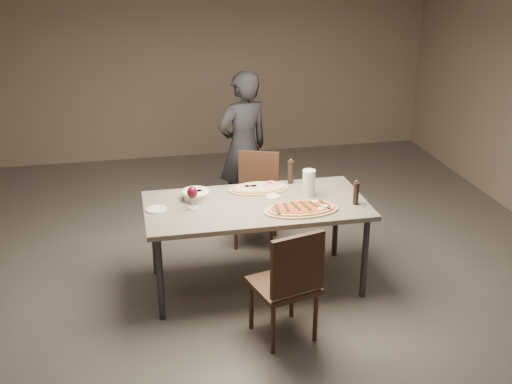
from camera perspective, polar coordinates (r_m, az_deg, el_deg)
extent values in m
plane|color=#5B554F|center=(5.54, 0.00, -8.16)|extent=(7.00, 7.00, 0.00)
plane|color=gray|center=(8.35, -5.02, 12.51)|extent=(6.00, 0.00, 6.00)
cube|color=gray|center=(5.21, 0.00, -1.22)|extent=(1.80, 0.90, 0.04)
cylinder|color=#333335|center=(4.96, -8.51, -7.64)|extent=(0.05, 0.05, 0.71)
cylinder|color=#333335|center=(5.27, 9.64, -5.79)|extent=(0.05, 0.05, 0.71)
cylinder|color=#333335|center=(5.61, -9.03, -3.92)|extent=(0.05, 0.05, 0.71)
cylinder|color=#333335|center=(5.89, 7.10, -2.50)|extent=(0.05, 0.05, 0.71)
ellipsoid|color=white|center=(5.09, 6.16, -1.20)|extent=(0.05, 0.05, 0.01)
ellipsoid|color=white|center=(5.03, 5.77, -1.45)|extent=(0.05, 0.05, 0.01)
ellipsoid|color=white|center=(5.17, 5.24, -0.80)|extent=(0.05, 0.05, 0.01)
ellipsoid|color=white|center=(5.04, 5.73, -1.44)|extent=(0.05, 0.05, 0.01)
cube|color=#202F14|center=(5.01, 1.91, -1.53)|extent=(0.04, 0.17, 0.01)
cube|color=#202F14|center=(5.04, 2.71, -1.35)|extent=(0.03, 0.17, 0.01)
cube|color=#202F14|center=(5.07, 3.55, -1.24)|extent=(0.05, 0.18, 0.01)
cube|color=#202F14|center=(5.08, 4.43, -1.22)|extent=(0.05, 0.18, 0.01)
cube|color=#202F14|center=(5.09, 5.31, -1.20)|extent=(0.07, 0.17, 0.01)
cube|color=#202F14|center=(5.12, 6.12, -1.08)|extent=(0.05, 0.18, 0.01)
cylinder|color=tan|center=(5.45, -0.91, 0.51)|extent=(0.06, 0.06, 0.00)
cylinder|color=tan|center=(5.49, 1.73, 0.69)|extent=(0.06, 0.06, 0.00)
cylinder|color=tan|center=(5.46, -0.24, 0.57)|extent=(0.06, 0.06, 0.00)
cylinder|color=tan|center=(5.55, 1.39, 0.91)|extent=(0.06, 0.06, 0.00)
cylinder|color=tan|center=(5.45, -0.67, 0.53)|extent=(0.06, 0.06, 0.00)
cylinder|color=tan|center=(5.47, 0.88, 0.61)|extent=(0.06, 0.06, 0.00)
cylinder|color=tan|center=(5.52, 1.07, 0.81)|extent=(0.06, 0.06, 0.00)
cylinder|color=tan|center=(5.45, -0.13, 0.51)|extent=(0.06, 0.06, 0.00)
cylinder|color=beige|center=(5.29, -5.42, -0.27)|extent=(0.19, 0.19, 0.08)
torus|color=beige|center=(5.28, -5.43, 0.00)|extent=(0.23, 0.23, 0.03)
cube|color=#B06E47|center=(5.28, -5.13, -0.09)|extent=(0.07, 0.06, 0.04)
cube|color=#B06E47|center=(5.30, -5.60, -0.03)|extent=(0.08, 0.08, 0.04)
cube|color=#B06E47|center=(5.26, -5.54, -0.22)|extent=(0.06, 0.07, 0.04)
cylinder|color=white|center=(5.32, 1.50, -0.41)|extent=(0.12, 0.12, 0.01)
cylinder|color=#A0A73D|center=(5.31, 1.50, -0.38)|extent=(0.08, 0.08, 0.00)
cylinder|color=black|center=(5.59, 3.10, 1.67)|extent=(0.05, 0.05, 0.18)
cylinder|color=black|center=(5.56, 3.12, 2.66)|extent=(0.06, 0.06, 0.02)
sphere|color=gold|center=(5.55, 3.12, 2.87)|extent=(0.02, 0.02, 0.02)
cylinder|color=black|center=(5.22, 8.87, -0.23)|extent=(0.05, 0.05, 0.17)
cylinder|color=black|center=(5.18, 8.93, 0.73)|extent=(0.05, 0.05, 0.02)
sphere|color=gold|center=(5.17, 8.95, 0.93)|extent=(0.02, 0.02, 0.02)
cylinder|color=silver|center=(5.34, 4.72, 0.82)|extent=(0.11, 0.11, 0.22)
cylinder|color=silver|center=(5.13, -5.63, -1.43)|extent=(0.07, 0.07, 0.01)
cylinder|color=silver|center=(5.11, -5.65, -0.94)|extent=(0.01, 0.01, 0.09)
ellipsoid|color=#4D0B18|center=(5.08, -5.69, -0.04)|extent=(0.08, 0.08, 0.10)
cylinder|color=white|center=(5.14, -8.86, -1.54)|extent=(0.16, 0.16, 0.01)
cube|color=#3C2519|center=(4.70, 2.44, -8.29)|extent=(0.52, 0.52, 0.04)
cylinder|color=#3C2519|center=(4.62, 1.52, -12.11)|extent=(0.03, 0.03, 0.40)
cylinder|color=#3C2519|center=(4.77, 5.31, -11.00)|extent=(0.03, 0.03, 0.40)
cylinder|color=#3C2519|center=(4.88, -0.43, -10.04)|extent=(0.03, 0.03, 0.40)
cylinder|color=#3C2519|center=(5.02, 3.20, -9.07)|extent=(0.03, 0.03, 0.40)
cube|color=#3C2519|center=(4.43, 3.72, -6.50)|extent=(0.40, 0.14, 0.45)
cube|color=#3C2519|center=(6.06, 0.00, -1.10)|extent=(0.52, 0.52, 0.04)
cylinder|color=#3C2519|center=(6.28, 1.74, -2.34)|extent=(0.03, 0.03, 0.38)
cylinder|color=#3C2519|center=(6.32, -1.28, -2.16)|extent=(0.03, 0.03, 0.38)
cylinder|color=#3C2519|center=(5.98, 1.36, -3.66)|extent=(0.03, 0.03, 0.38)
cylinder|color=#3C2519|center=(6.02, -1.80, -3.46)|extent=(0.03, 0.03, 0.38)
cube|color=#3C2519|center=(6.14, 0.25, 1.73)|extent=(0.38, 0.17, 0.43)
imported|color=black|center=(6.45, -1.15, 3.95)|extent=(0.67, 0.55, 1.56)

